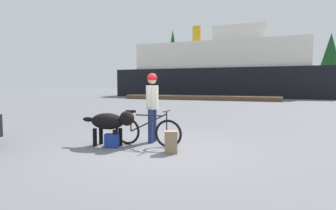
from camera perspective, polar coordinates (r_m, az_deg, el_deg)
The scene contains 13 objects.
ground_plane at distance 6.22m, azimuth -3.20°, elevation -9.61°, with size 160.00×160.00×0.00m, color slate.
bicycle at distance 6.52m, azimuth -4.63°, elevation -5.60°, with size 1.78×0.44×0.89m.
person_cyclist at distance 6.86m, azimuth -3.43°, elevation 1.01°, with size 0.32×0.53×1.80m.
dog at distance 6.57m, azimuth -12.28°, elevation -3.59°, with size 1.43×0.47×0.88m.
backpack at distance 5.87m, azimuth 0.64°, elevation -7.99°, with size 0.28×0.20×0.49m, color #8C7251.
handbag_pannier at distance 6.51m, azimuth -12.04°, elevation -7.57°, with size 0.32×0.18×0.33m, color navy.
dock_pier at distance 26.78m, azimuth 6.78°, elevation 1.60°, with size 15.38×2.50×0.40m, color brown.
ferry_boat at distance 34.53m, azimuth 11.18°, elevation 7.16°, with size 25.06×8.06×9.02m.
sailboat_moored at distance 32.49m, azimuth 14.47°, elevation 2.47°, with size 8.81×2.47×7.33m.
pine_tree_far_left at distance 52.07m, azimuth 1.03°, elevation 11.12°, with size 2.97×2.97×12.07m.
pine_tree_center at distance 50.12m, azimuth 13.14°, elevation 10.97°, with size 3.89×3.89×12.26m.
pine_tree_far_right at distance 52.30m, azimuth 31.67°, elevation 9.39°, with size 3.62×3.62×10.05m.
pine_tree_mid_back at distance 57.30m, azimuth 27.60°, elevation 7.72°, with size 3.29×3.29×8.40m.
Camera 1 is at (2.40, -5.54, 1.51)m, focal length 28.24 mm.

